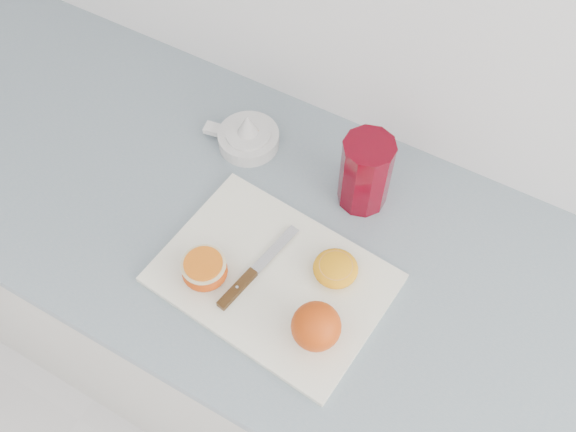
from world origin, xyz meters
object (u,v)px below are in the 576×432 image
(half_orange, at_px, (205,270))
(citrus_juicer, at_px, (248,136))
(cutting_board, at_px, (273,278))
(counter, at_px, (273,325))
(red_tumbler, at_px, (365,175))

(half_orange, xyz_separation_m, citrus_juicer, (-0.09, 0.29, -0.01))
(cutting_board, bearing_deg, counter, 125.02)
(counter, bearing_deg, citrus_juicer, 131.62)
(citrus_juicer, bearing_deg, red_tumbler, -1.48)
(counter, bearing_deg, half_orange, -104.57)
(counter, distance_m, red_tumbler, 0.55)
(cutting_board, distance_m, half_orange, 0.12)
(red_tumbler, bearing_deg, cutting_board, -103.97)
(cutting_board, bearing_deg, half_orange, -150.39)
(half_orange, height_order, red_tumbler, red_tumbler)
(counter, height_order, citrus_juicer, citrus_juicer)
(cutting_board, xyz_separation_m, red_tumbler, (0.06, 0.23, 0.06))
(citrus_juicer, xyz_separation_m, red_tumbler, (0.25, -0.01, 0.05))
(counter, distance_m, cutting_board, 0.46)
(half_orange, distance_m, red_tumbler, 0.33)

